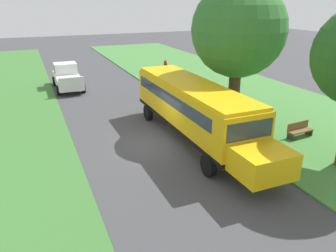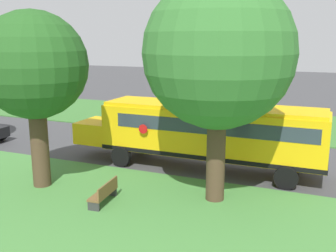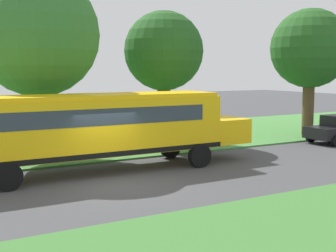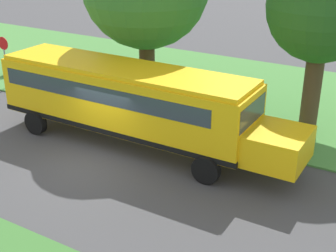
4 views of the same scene
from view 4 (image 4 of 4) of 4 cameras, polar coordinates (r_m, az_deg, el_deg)
The scene contains 7 objects.
ground_plane at distance 17.42m, azimuth -9.72°, elevation -4.70°, with size 120.00×120.00×0.00m, color #424244.
grass_verge at distance 25.15m, azimuth 4.93°, elevation 4.76°, with size 12.00×80.00×0.08m, color #47843D.
school_bus at distance 18.07m, azimuth -4.62°, elevation 3.37°, with size 2.84×12.42×3.16m.
oak_tree_roadside_mid at distance 19.57m, azimuth 18.63°, elevation 13.71°, with size 4.35×4.35×7.34m.
stop_sign at distance 26.00m, azimuth -19.27°, elevation 8.06°, with size 0.08×0.68×2.74m.
park_bench at distance 22.21m, azimuth 8.53°, elevation 3.16°, with size 1.64×0.64×0.92m.
trash_bin at distance 28.43m, azimuth -18.89°, elevation 6.68°, with size 0.56×0.56×0.90m, color #2D4C33.
Camera 4 is at (11.49, 10.19, 8.22)m, focal length 50.00 mm.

